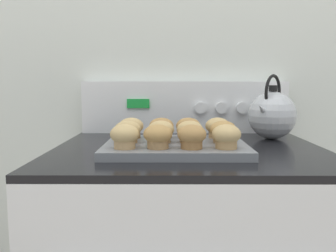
{
  "coord_description": "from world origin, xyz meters",
  "views": [
    {
      "loc": [
        -0.05,
        -0.67,
        1.1
      ],
      "look_at": [
        -0.06,
        0.33,
        0.98
      ],
      "focal_mm": 38.0,
      "sensor_mm": 36.0,
      "label": 1
    }
  ],
  "objects_px": {
    "muffin_r1_c0": "(127,131)",
    "muffin_r2_c3": "(218,128)",
    "muffin_r1_c1": "(161,131)",
    "muffin_r2_c0": "(131,128)",
    "muffin_r1_c2": "(192,132)",
    "muffin_r1_c3": "(223,131)",
    "muffin_r0_c0": "(125,136)",
    "muffin_r2_c2": "(189,128)",
    "muffin_r0_c2": "(193,136)",
    "tea_kettle": "(272,114)",
    "muffin_pan": "(175,147)",
    "muffin_r0_c1": "(158,136)",
    "muffin_r2_c1": "(161,128)",
    "muffin_r0_c3": "(226,136)"
  },
  "relations": [
    {
      "from": "muffin_r1_c3",
      "to": "muffin_r2_c2",
      "type": "xyz_separation_m",
      "value": [
        -0.09,
        0.08,
        0.0
      ]
    },
    {
      "from": "muffin_r0_c3",
      "to": "tea_kettle",
      "type": "height_order",
      "value": "tea_kettle"
    },
    {
      "from": "muffin_r0_c3",
      "to": "muffin_r1_c0",
      "type": "bearing_deg",
      "value": 161.69
    },
    {
      "from": "muffin_r0_c0",
      "to": "muffin_r2_c2",
      "type": "relative_size",
      "value": 1.0
    },
    {
      "from": "muffin_pan",
      "to": "muffin_r2_c3",
      "type": "relative_size",
      "value": 5.28
    },
    {
      "from": "muffin_r2_c3",
      "to": "tea_kettle",
      "type": "bearing_deg",
      "value": 31.56
    },
    {
      "from": "muffin_r0_c0",
      "to": "tea_kettle",
      "type": "xyz_separation_m",
      "value": [
        0.45,
        0.29,
        0.03
      ]
    },
    {
      "from": "muffin_r0_c2",
      "to": "muffin_r2_c3",
      "type": "relative_size",
      "value": 1.0
    },
    {
      "from": "muffin_r1_c1",
      "to": "tea_kettle",
      "type": "xyz_separation_m",
      "value": [
        0.36,
        0.2,
        0.03
      ]
    },
    {
      "from": "muffin_r0_c3",
      "to": "muffin_r1_c1",
      "type": "distance_m",
      "value": 0.19
    },
    {
      "from": "muffin_r0_c1",
      "to": "muffin_r2_c1",
      "type": "distance_m",
      "value": 0.17
    },
    {
      "from": "muffin_r0_c1",
      "to": "tea_kettle",
      "type": "relative_size",
      "value": 0.34
    },
    {
      "from": "muffin_r1_c1",
      "to": "muffin_r1_c3",
      "type": "relative_size",
      "value": 1.0
    },
    {
      "from": "muffin_r1_c2",
      "to": "muffin_r1_c3",
      "type": "relative_size",
      "value": 1.0
    },
    {
      "from": "muffin_r1_c0",
      "to": "muffin_r1_c3",
      "type": "height_order",
      "value": "same"
    },
    {
      "from": "muffin_r2_c2",
      "to": "muffin_r0_c0",
      "type": "bearing_deg",
      "value": -134.58
    },
    {
      "from": "muffin_r1_c1",
      "to": "tea_kettle",
      "type": "bearing_deg",
      "value": 29.55
    },
    {
      "from": "muffin_r0_c3",
      "to": "muffin_r2_c2",
      "type": "distance_m",
      "value": 0.19
    },
    {
      "from": "muffin_r0_c0",
      "to": "muffin_r1_c3",
      "type": "height_order",
      "value": "same"
    },
    {
      "from": "muffin_r1_c0",
      "to": "muffin_r1_c3",
      "type": "relative_size",
      "value": 1.0
    },
    {
      "from": "muffin_r0_c1",
      "to": "muffin_r2_c1",
      "type": "relative_size",
      "value": 1.0
    },
    {
      "from": "muffin_r2_c3",
      "to": "tea_kettle",
      "type": "height_order",
      "value": "tea_kettle"
    },
    {
      "from": "muffin_r0_c0",
      "to": "muffin_r1_c2",
      "type": "bearing_deg",
      "value": 26.19
    },
    {
      "from": "muffin_r0_c3",
      "to": "muffin_r2_c1",
      "type": "relative_size",
      "value": 1.0
    },
    {
      "from": "muffin_r2_c0",
      "to": "muffin_r0_c0",
      "type": "bearing_deg",
      "value": -89.39
    },
    {
      "from": "muffin_r2_c0",
      "to": "muffin_r0_c2",
      "type": "bearing_deg",
      "value": -44.67
    },
    {
      "from": "muffin_r1_c2",
      "to": "muffin_r2_c3",
      "type": "xyz_separation_m",
      "value": [
        0.08,
        0.09,
        0.0
      ]
    },
    {
      "from": "muffin_r0_c0",
      "to": "muffin_r1_c1",
      "type": "xyz_separation_m",
      "value": [
        0.09,
        0.09,
        0.0
      ]
    },
    {
      "from": "muffin_pan",
      "to": "muffin_r2_c0",
      "type": "bearing_deg",
      "value": 147.55
    },
    {
      "from": "muffin_r1_c0",
      "to": "muffin_r2_c3",
      "type": "bearing_deg",
      "value": 18.87
    },
    {
      "from": "muffin_pan",
      "to": "muffin_r2_c0",
      "type": "height_order",
      "value": "muffin_r2_c0"
    },
    {
      "from": "tea_kettle",
      "to": "muffin_r2_c2",
      "type": "bearing_deg",
      "value": -156.48
    },
    {
      "from": "muffin_r2_c1",
      "to": "muffin_r2_c3",
      "type": "height_order",
      "value": "same"
    },
    {
      "from": "muffin_r2_c1",
      "to": "muffin_r2_c3",
      "type": "relative_size",
      "value": 1.0
    },
    {
      "from": "muffin_r0_c3",
      "to": "muffin_r2_c1",
      "type": "xyz_separation_m",
      "value": [
        -0.16,
        0.17,
        0.0
      ]
    },
    {
      "from": "muffin_r1_c1",
      "to": "muffin_r2_c0",
      "type": "xyz_separation_m",
      "value": [
        -0.09,
        0.08,
        0.0
      ]
    },
    {
      "from": "muffin_r0_c0",
      "to": "muffin_r1_c0",
      "type": "distance_m",
      "value": 0.08
    },
    {
      "from": "muffin_pan",
      "to": "muffin_r0_c1",
      "type": "height_order",
      "value": "muffin_r0_c1"
    },
    {
      "from": "muffin_r1_c0",
      "to": "muffin_r0_c2",
      "type": "bearing_deg",
      "value": -26.6
    },
    {
      "from": "muffin_r1_c3",
      "to": "muffin_r2_c0",
      "type": "xyz_separation_m",
      "value": [
        -0.26,
        0.08,
        0.0
      ]
    },
    {
      "from": "muffin_r1_c2",
      "to": "muffin_r2_c2",
      "type": "bearing_deg",
      "value": 92.55
    },
    {
      "from": "muffin_pan",
      "to": "muffin_r0_c1",
      "type": "relative_size",
      "value": 5.28
    },
    {
      "from": "muffin_r0_c2",
      "to": "tea_kettle",
      "type": "distance_m",
      "value": 0.4
    },
    {
      "from": "muffin_r0_c3",
      "to": "muffin_r1_c1",
      "type": "relative_size",
      "value": 1.0
    },
    {
      "from": "muffin_r0_c1",
      "to": "muffin_r0_c2",
      "type": "height_order",
      "value": "same"
    },
    {
      "from": "muffin_r1_c0",
      "to": "muffin_r2_c2",
      "type": "bearing_deg",
      "value": 26.47
    },
    {
      "from": "muffin_r1_c2",
      "to": "muffin_pan",
      "type": "bearing_deg",
      "value": 177.63
    },
    {
      "from": "muffin_r0_c0",
      "to": "muffin_r2_c3",
      "type": "xyz_separation_m",
      "value": [
        0.25,
        0.17,
        0.0
      ]
    },
    {
      "from": "muffin_pan",
      "to": "muffin_r1_c1",
      "type": "height_order",
      "value": "muffin_r1_c1"
    },
    {
      "from": "muffin_pan",
      "to": "muffin_r1_c2",
      "type": "bearing_deg",
      "value": -2.37
    }
  ]
}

